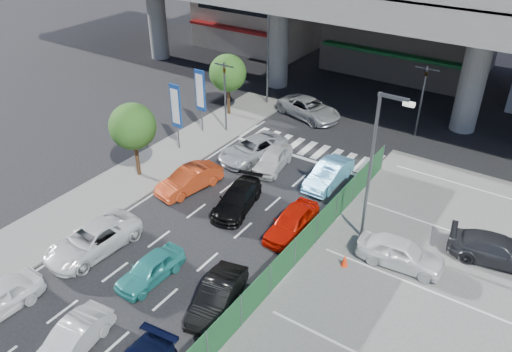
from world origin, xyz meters
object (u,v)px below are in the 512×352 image
Objects in this scene: tree_near at (133,127)px; wagon_silver_front_left at (253,149)px; traffic_light_right at (424,84)px; sedan_white_front_mid at (273,159)px; street_lamp_right at (375,158)px; hatch_black_mid_right at (218,296)px; taxi_orange_right at (292,222)px; street_lamp_left at (270,46)px; hatch_white_back_mid at (72,340)px; crossing_wagon_silver at (309,108)px; traffic_light_left at (225,80)px; signboard_far at (200,92)px; tree_far at (228,73)px; signboard_near at (176,108)px; sedan_black_mid at (237,199)px; taxi_orange_left at (189,180)px; taxi_teal_mid at (150,269)px; parked_sedan_white at (401,253)px; parked_sedan_dgrey at (498,250)px; sedan_white_mid_left at (93,240)px; kei_truck_front_right at (329,174)px; traffic_cone at (345,260)px.

wagon_silver_front_left is at bearing 51.26° from tree_near.
traffic_light_right is 11.80m from sedan_white_front_mid.
street_lamp_right is 2.04× the size of hatch_black_mid_right.
tree_near is (-14.17, -2.00, -1.38)m from street_lamp_right.
taxi_orange_right is 1.05× the size of sedan_white_front_mid.
street_lamp_left is 2.15× the size of hatch_white_back_mid.
street_lamp_right is 1.52× the size of crossing_wagon_silver.
traffic_light_left is at bearing 161.21° from crossing_wagon_silver.
tree_far is (-0.20, 3.51, 0.32)m from signboard_far.
sedan_white_front_mid is at bearing 12.16° from signboard_near.
taxi_orange_right is at bearing -41.32° from tree_far.
sedan_black_mid is at bearing -51.44° from tree_far.
crossing_wagon_silver is (5.21, 6.54, -2.33)m from signboard_far.
hatch_black_mid_right is at bearing -31.34° from taxi_orange_left.
tree_near is at bearing 178.91° from taxi_orange_right.
sedan_black_mid is 13.26m from crossing_wagon_silver.
taxi_orange_right is (3.67, 6.64, 0.08)m from taxi_teal_mid.
signboard_near is 1.14× the size of parked_sedan_white.
signboard_far is 0.98× the size of tree_far.
hatch_black_mid_right is at bearing -146.67° from crossing_wagon_silver.
traffic_light_right is 13.13m from street_lamp_right.
traffic_light_right is at bearing 25.36° from parked_sedan_dgrey.
street_lamp_left is at bearing -175.17° from traffic_light_right.
sedan_white_mid_left is 13.96m from kei_truck_front_right.
tree_near is 20.75m from parked_sedan_dgrey.
taxi_orange_left is at bearing -88.72° from wagon_silver_front_left.
taxi_teal_mid is 12.44m from kei_truck_front_right.
street_lamp_right is 18.06m from street_lamp_left.
street_lamp_right reaches higher than tree_far.
sedan_white_mid_left reaches higher than sedan_black_mid.
street_lamp_left is 1.70× the size of signboard_near.
traffic_cone is at bearing -46.18° from sedan_white_front_mid.
tree_near is at bearing -117.04° from wagon_silver_front_left.
kei_truck_front_right is at bearing 47.60° from parked_sedan_white.
crossing_wagon_silver is at bearing 97.13° from taxi_orange_left.
hatch_white_back_mid is 12.46m from traffic_cone.
signboard_near reaches higher than sedan_white_mid_left.
taxi_orange_left is 16.87m from parked_sedan_dgrey.
parked_sedan_dgrey is (15.58, -2.00, 0.04)m from wagon_silver_front_left.
street_lamp_right is at bearing 19.25° from taxi_orange_left.
traffic_light_left is 20.48m from hatch_white_back_mid.
traffic_light_left is 1.24× the size of taxi_orange_left.
sedan_white_front_mid is at bearing -56.14° from street_lamp_left.
street_lamp_left is at bearing 99.01° from crossing_wagon_silver.
hatch_black_mid_right is at bearing -94.58° from traffic_light_right.
taxi_orange_right is at bearing 76.54° from hatch_black_mid_right.
street_lamp_left reaches higher than taxi_orange_left.
tree_near is at bearing 176.94° from crossing_wagon_silver.
street_lamp_right is at bearing 8.03° from tree_near.
sedan_white_mid_left is 12.38m from traffic_cone.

